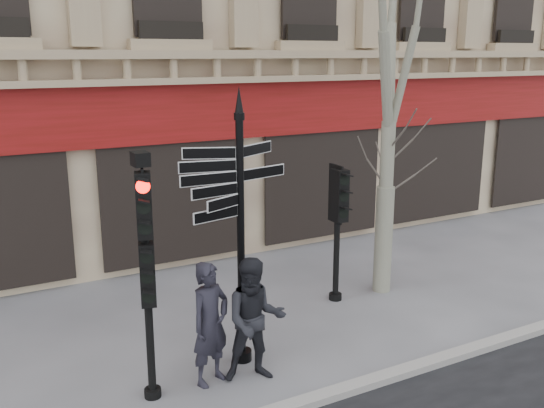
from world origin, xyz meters
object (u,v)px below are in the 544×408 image
Objects in this scene: fingerpost at (240,183)px; pedestrian_b at (255,320)px; traffic_signal_main at (145,248)px; traffic_signal_secondary at (338,210)px; pedestrian_a at (210,324)px.

pedestrian_b is at bearing -99.19° from fingerpost.
traffic_signal_main is 2.05m from pedestrian_b.
traffic_signal_secondary is 1.39× the size of pedestrian_b.
pedestrian_a is at bearing -154.06° from fingerpost.
fingerpost is 2.31× the size of pedestrian_a.
fingerpost reaches higher than pedestrian_b.
pedestrian_a is 0.67m from pedestrian_b.
traffic_signal_secondary is at bearing 53.19° from pedestrian_b.
traffic_signal_main reaches higher than pedestrian_b.
pedestrian_a is (-3.46, -1.72, -0.93)m from traffic_signal_secondary.
traffic_signal_secondary is (4.38, 1.70, -0.39)m from traffic_signal_main.
fingerpost is 1.63× the size of traffic_signal_secondary.
pedestrian_b is (-0.08, -0.61, -1.99)m from fingerpost.
pedestrian_b is (-2.83, -1.96, -0.92)m from traffic_signal_secondary.
fingerpost reaches higher than traffic_signal_main.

